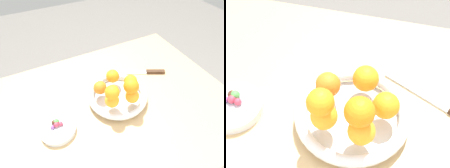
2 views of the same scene
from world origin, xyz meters
The scene contains 18 objects.
dining_table centered at (0.00, 0.00, 0.65)m, with size 1.10×0.76×0.74m.
fruit_bowl centered at (-0.07, -0.02, 0.76)m, with size 0.25×0.25×0.04m.
candy_dish centered at (0.19, 0.02, 0.75)m, with size 0.13×0.13×0.02m, color silver.
orange_0 centered at (-0.02, 0.03, 0.81)m, with size 0.06×0.06×0.06m, color orange.
orange_1 centered at (-0.10, 0.05, 0.81)m, with size 0.06×0.06×0.06m, color orange.
orange_2 centered at (-0.14, -0.03, 0.81)m, with size 0.06×0.06×0.06m, color orange.
orange_3 centered at (-0.09, -0.09, 0.81)m, with size 0.06×0.06×0.06m, color orange.
orange_4 centered at (-0.01, -0.05, 0.81)m, with size 0.05×0.05×0.05m, color orange.
orange_5 centered at (-0.10, 0.04, 0.86)m, with size 0.06×0.06×0.06m, color orange.
orange_6 centered at (-0.02, 0.04, 0.86)m, with size 0.05×0.05×0.05m, color orange.
candy_ball_0 centered at (0.19, 0.00, 0.77)m, with size 0.02×0.02×0.02m, color #4C9947.
candy_ball_1 centered at (0.21, 0.01, 0.77)m, with size 0.01×0.01×0.01m, color #8C4C99.
candy_ball_2 centered at (0.18, 0.01, 0.77)m, with size 0.02×0.02×0.02m, color #C6384C.
candy_ball_3 centered at (0.19, 0.01, 0.77)m, with size 0.02×0.02×0.02m, color #C6384C.
candy_ball_4 centered at (0.19, 0.01, 0.77)m, with size 0.01×0.01×0.01m, color #472819.
candy_ball_5 centered at (0.20, 0.00, 0.77)m, with size 0.02×0.02×0.02m, color #472819.
candy_ball_6 centered at (0.19, 0.01, 0.77)m, with size 0.02×0.02×0.02m, color #472819.
knife centered at (-0.26, -0.11, 0.75)m, with size 0.24×0.14×0.01m.
Camera 1 is at (0.16, 0.40, 1.33)m, focal length 28.00 mm.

